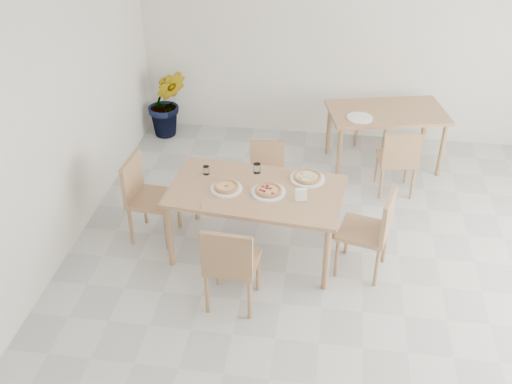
# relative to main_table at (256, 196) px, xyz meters

# --- Properties ---
(main_table) EXTENTS (1.76, 1.10, 0.75)m
(main_table) POSITION_rel_main_table_xyz_m (0.00, 0.00, 0.00)
(main_table) COLOR tan
(main_table) RESTS_ON ground
(chair_south) EXTENTS (0.48, 0.48, 0.91)m
(chair_south) POSITION_rel_main_table_xyz_m (-0.11, -0.85, -0.15)
(chair_south) COLOR #9F7A4F
(chair_south) RESTS_ON ground
(chair_north) EXTENTS (0.44, 0.44, 0.77)m
(chair_north) POSITION_rel_main_table_xyz_m (0.01, 0.86, -0.23)
(chair_north) COLOR #9F7A4F
(chair_north) RESTS_ON ground
(chair_west) EXTENTS (0.49, 0.49, 0.92)m
(chair_west) POSITION_rel_main_table_xyz_m (-1.17, 0.12, -0.15)
(chair_west) COLOR #9F7A4F
(chair_west) RESTS_ON ground
(chair_east) EXTENTS (0.54, 0.54, 0.91)m
(chair_east) POSITION_rel_main_table_xyz_m (1.14, -0.16, -0.15)
(chair_east) COLOR #9F7A4F
(chair_east) RESTS_ON ground
(plate_margherita) EXTENTS (0.31, 0.31, 0.02)m
(plate_margherita) POSITION_rel_main_table_xyz_m (-0.28, -0.04, 0.08)
(plate_margherita) COLOR white
(plate_margherita) RESTS_ON main_table
(plate_mushroom) EXTENTS (0.35, 0.35, 0.02)m
(plate_mushroom) POSITION_rel_main_table_xyz_m (0.48, 0.26, 0.08)
(plate_mushroom) COLOR white
(plate_mushroom) RESTS_ON main_table
(plate_pepperoni) EXTENTS (0.33, 0.33, 0.02)m
(plate_pepperoni) POSITION_rel_main_table_xyz_m (0.13, -0.04, 0.08)
(plate_pepperoni) COLOR white
(plate_pepperoni) RESTS_ON main_table
(pizza_margherita) EXTENTS (0.27, 0.27, 0.03)m
(pizza_margherita) POSITION_rel_main_table_xyz_m (-0.28, -0.04, 0.10)
(pizza_margherita) COLOR tan
(pizza_margherita) RESTS_ON plate_margherita
(pizza_mushroom) EXTENTS (0.33, 0.33, 0.03)m
(pizza_mushroom) POSITION_rel_main_table_xyz_m (0.48, 0.26, 0.10)
(pizza_mushroom) COLOR tan
(pizza_mushroom) RESTS_ON plate_mushroom
(pizza_pepperoni) EXTENTS (0.33, 0.33, 0.03)m
(pizza_pepperoni) POSITION_rel_main_table_xyz_m (0.13, -0.04, 0.10)
(pizza_pepperoni) COLOR tan
(pizza_pepperoni) RESTS_ON plate_pepperoni
(tumbler_a) EXTENTS (0.08, 0.08, 0.10)m
(tumbler_a) POSITION_rel_main_table_xyz_m (-0.04, 0.32, 0.12)
(tumbler_a) COLOR white
(tumbler_a) RESTS_ON main_table
(tumbler_b) EXTENTS (0.07, 0.07, 0.09)m
(tumbler_b) POSITION_rel_main_table_xyz_m (-0.54, 0.22, 0.12)
(tumbler_b) COLOR white
(tumbler_b) RESTS_ON main_table
(napkin_holder) EXTENTS (0.13, 0.08, 0.13)m
(napkin_holder) POSITION_rel_main_table_xyz_m (0.44, -0.14, 0.13)
(napkin_holder) COLOR silver
(napkin_holder) RESTS_ON main_table
(fork_a) EXTENTS (0.11, 0.18, 0.01)m
(fork_a) POSITION_rel_main_table_xyz_m (-0.64, 0.26, 0.08)
(fork_a) COLOR silver
(fork_a) RESTS_ON main_table
(fork_b) EXTENTS (0.06, 0.17, 0.01)m
(fork_b) POSITION_rel_main_table_xyz_m (-0.48, -0.32, 0.08)
(fork_b) COLOR silver
(fork_b) RESTS_ON main_table
(second_table) EXTENTS (1.55, 1.10, 0.75)m
(second_table) POSITION_rel_main_table_xyz_m (1.34, 1.98, -0.02)
(second_table) COLOR #9F7A4F
(second_table) RESTS_ON ground
(chair_back_s) EXTENTS (0.47, 0.47, 0.85)m
(chair_back_s) POSITION_rel_main_table_xyz_m (1.46, 1.29, -0.18)
(chair_back_s) COLOR #9F7A4F
(chair_back_s) RESTS_ON ground
(chair_back_n) EXTENTS (0.46, 0.46, 0.88)m
(chair_back_n) POSITION_rel_main_table_xyz_m (1.18, 2.70, -0.17)
(chair_back_n) COLOR #9F7A4F
(chair_back_n) RESTS_ON ground
(plate_empty) EXTENTS (0.31, 0.31, 0.02)m
(plate_empty) POSITION_rel_main_table_xyz_m (1.00, 1.72, 0.08)
(plate_empty) COLOR white
(plate_empty) RESTS_ON second_table
(potted_plant) EXTENTS (0.61, 0.54, 0.96)m
(potted_plant) POSITION_rel_main_table_xyz_m (-1.56, 2.40, -0.20)
(potted_plant) COLOR #1C5F1C
(potted_plant) RESTS_ON ground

